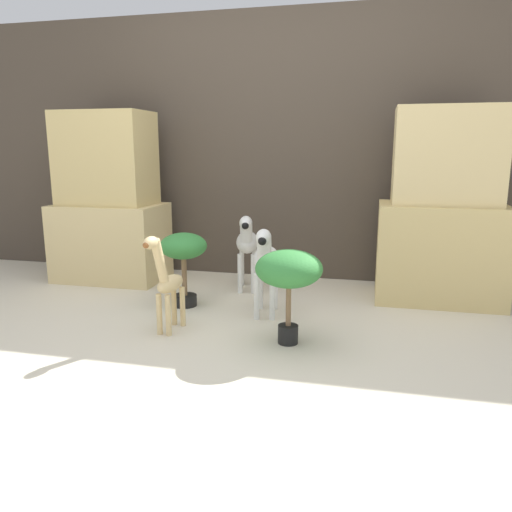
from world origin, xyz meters
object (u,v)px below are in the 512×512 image
object	(u,v)px
zebra_left	(247,242)
giraffe_figurine	(167,281)
potted_palm_back	(184,252)
potted_palm_front	(289,272)
zebra_right	(266,259)

from	to	relation	value
zebra_left	giraffe_figurine	world-z (taller)	giraffe_figurine
potted_palm_back	potted_palm_front	bearing A→B (deg)	-32.18
zebra_right	zebra_left	xyz separation A→B (m)	(-0.27, 0.56, 0.00)
zebra_right	potted_palm_back	size ratio (longest dim) A/B	1.16
zebra_right	zebra_left	bearing A→B (deg)	115.58
potted_palm_front	zebra_right	bearing A→B (deg)	117.31
zebra_left	potted_palm_back	xyz separation A→B (m)	(-0.34, -0.48, 0.00)
potted_palm_front	potted_palm_back	bearing A→B (deg)	147.82
zebra_left	giraffe_figurine	distance (m)	1.03
zebra_right	zebra_left	world-z (taller)	same
zebra_right	potted_palm_front	bearing A→B (deg)	-62.69
zebra_right	giraffe_figurine	distance (m)	0.68
giraffe_figurine	potted_palm_front	bearing A→B (deg)	-0.29
giraffe_figurine	zebra_left	bearing A→B (deg)	76.39
zebra_right	potted_palm_front	size ratio (longest dim) A/B	1.12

